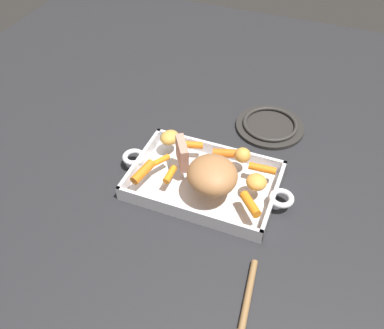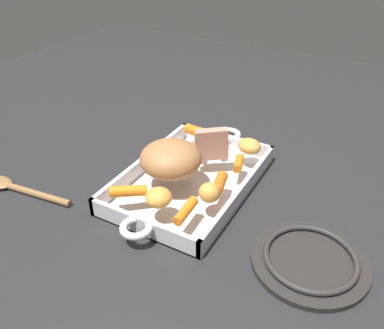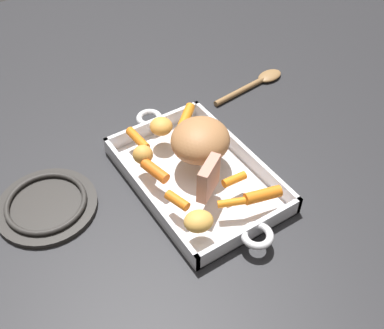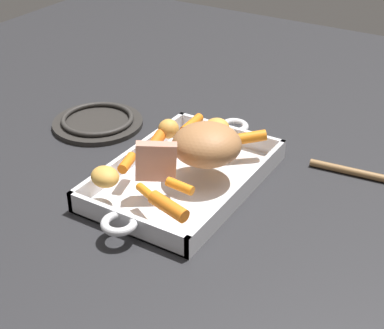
{
  "view_description": "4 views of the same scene",
  "coord_description": "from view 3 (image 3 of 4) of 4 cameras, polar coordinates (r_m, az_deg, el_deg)",
  "views": [
    {
      "loc": [
        0.24,
        -0.7,
        0.79
      ],
      "look_at": [
        -0.03,
        -0.01,
        0.07
      ],
      "focal_mm": 40.13,
      "sensor_mm": 36.0,
      "label": 1
    },
    {
      "loc": [
        0.61,
        0.34,
        0.51
      ],
      "look_at": [
        -0.0,
        0.0,
        0.05
      ],
      "focal_mm": 37.51,
      "sensor_mm": 36.0,
      "label": 2
    },
    {
      "loc": [
        -0.54,
        0.36,
        0.7
      ],
      "look_at": [
        -0.01,
        0.02,
        0.07
      ],
      "focal_mm": 43.41,
      "sensor_mm": 36.0,
      "label": 3
    },
    {
      "loc": [
        -0.77,
        -0.48,
        0.59
      ],
      "look_at": [
        -0.02,
        -0.03,
        0.06
      ],
      "focal_mm": 54.83,
      "sensor_mm": 36.0,
      "label": 4
    }
  ],
  "objects": [
    {
      "name": "baby_carrot_southeast",
      "position": [
        0.87,
        8.71,
        -3.73
      ],
      "size": [
        0.04,
        0.08,
        0.03
      ],
      "primitive_type": "cylinder",
      "rotation": [
        1.51,
        0.0,
        2.93
      ],
      "color": "orange",
      "rests_on": "roasting_dish"
    },
    {
      "name": "ground_plane",
      "position": [
        0.96,
        0.55,
        -1.95
      ],
      "size": [
        2.03,
        2.03,
        0.0
      ],
      "primitive_type": "plane",
      "color": "#232326"
    },
    {
      "name": "baby_carrot_long",
      "position": [
        0.86,
        5.37,
        -4.59
      ],
      "size": [
        0.04,
        0.07,
        0.02
      ],
      "primitive_type": "cylinder",
      "rotation": [
        1.49,
        0.0,
        5.82
      ],
      "color": "orange",
      "rests_on": "roasting_dish"
    },
    {
      "name": "baby_carrot_short",
      "position": [
        0.98,
        -6.68,
        3.14
      ],
      "size": [
        0.07,
        0.02,
        0.02
      ],
      "primitive_type": "cylinder",
      "rotation": [
        1.57,
        0.0,
        1.63
      ],
      "color": "orange",
      "rests_on": "roasting_dish"
    },
    {
      "name": "baby_carrot_center_left",
      "position": [
        0.91,
        -4.57,
        -0.79
      ],
      "size": [
        0.07,
        0.04,
        0.03
      ],
      "primitive_type": "cylinder",
      "rotation": [
        1.63,
        0.0,
        4.96
      ],
      "color": "orange",
      "rests_on": "roasting_dish"
    },
    {
      "name": "baby_carrot_northeast",
      "position": [
        1.03,
        -0.73,
        5.88
      ],
      "size": [
        0.06,
        0.07,
        0.03
      ],
      "primitive_type": "cylinder",
      "rotation": [
        1.48,
        0.0,
        0.71
      ],
      "color": "orange",
      "rests_on": "roasting_dish"
    },
    {
      "name": "pork_roast",
      "position": [
        0.93,
        1.03,
        3.03
      ],
      "size": [
        0.17,
        0.17,
        0.07
      ],
      "primitive_type": "ellipsoid",
      "rotation": [
        0.0,
        0.0,
        5.29
      ],
      "color": "#A66F42",
      "rests_on": "roasting_dish"
    },
    {
      "name": "potato_near_roast",
      "position": [
        0.93,
        -6.06,
        1.22
      ],
      "size": [
        0.06,
        0.06,
        0.04
      ],
      "primitive_type": "ellipsoid",
      "rotation": [
        0.0,
        0.0,
        0.55
      ],
      "color": "gold",
      "rests_on": "roasting_dish"
    },
    {
      "name": "serving_spoon",
      "position": [
        1.22,
        8.06,
        10.0
      ],
      "size": [
        0.05,
        0.23,
        0.01
      ],
      "rotation": [
        0.0,
        0.0,
        4.82
      ],
      "color": "olive",
      "rests_on": "ground_plane"
    },
    {
      "name": "stove_burner_rear",
      "position": [
        0.95,
        -17.43,
        -4.72
      ],
      "size": [
        0.2,
        0.2,
        0.02
      ],
      "color": "#282623",
      "rests_on": "ground_plane"
    },
    {
      "name": "roast_slice_outer",
      "position": [
        0.86,
        2.05,
        -1.68
      ],
      "size": [
        0.06,
        0.07,
        0.07
      ],
      "primitive_type": "cube",
      "rotation": [
        -0.06,
        0.0,
        3.73
      ],
      "color": "tan",
      "rests_on": "roasting_dish"
    },
    {
      "name": "potato_golden_large",
      "position": [
        0.82,
        0.82,
        -6.98
      ],
      "size": [
        0.06,
        0.07,
        0.03
      ],
      "primitive_type": "ellipsoid",
      "rotation": [
        0.0,
        0.0,
        1.26
      ],
      "color": "gold",
      "rests_on": "roasting_dish"
    },
    {
      "name": "roasting_dish",
      "position": [
        0.95,
        0.56,
        -1.45
      ],
      "size": [
        0.45,
        0.24,
        0.04
      ],
      "color": "silver",
      "rests_on": "ground_plane"
    },
    {
      "name": "potato_halved",
      "position": [
        1.0,
        -3.81,
        4.71
      ],
      "size": [
        0.06,
        0.06,
        0.03
      ],
      "primitive_type": "ellipsoid",
      "rotation": [
        0.0,
        0.0,
        1.26
      ],
      "color": "gold",
      "rests_on": "roasting_dish"
    },
    {
      "name": "baby_carrot_southwest",
      "position": [
        0.9,
        5.22,
        -1.83
      ],
      "size": [
        0.02,
        0.05,
        0.02
      ],
      "primitive_type": "cylinder",
      "rotation": [
        1.52,
        0.0,
        3.12
      ],
      "color": "orange",
      "rests_on": "roasting_dish"
    },
    {
      "name": "baby_carrot_northwest",
      "position": [
        0.86,
        -1.82,
        -4.44
      ],
      "size": [
        0.05,
        0.03,
        0.02
      ],
      "primitive_type": "cylinder",
      "rotation": [
        1.58,
        0.0,
        1.85
      ],
      "color": "orange",
      "rests_on": "roasting_dish"
    }
  ]
}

